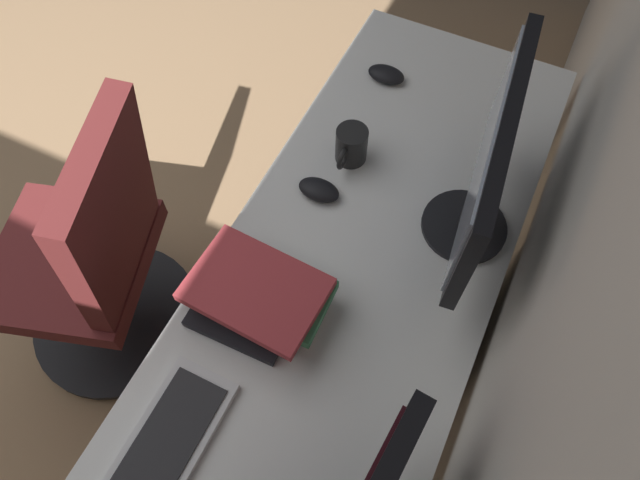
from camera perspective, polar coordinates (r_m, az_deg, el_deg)
name	(u,v)px	position (r m, az deg, el deg)	size (l,w,h in m)	color
desk	(339,312)	(1.32, 1.97, -7.25)	(1.83, 0.62, 0.73)	white
drawer_pedestal	(366,314)	(1.65, 4.66, -7.41)	(0.40, 0.51, 0.69)	white
monitor_primary	(487,167)	(1.19, 16.50, 7.03)	(0.54, 0.20, 0.40)	black
keyboard_main	(151,470)	(1.18, -16.62, -21.34)	(0.42, 0.14, 0.02)	silver
mouse_main	(386,74)	(1.64, 6.69, 16.22)	(0.06, 0.10, 0.03)	black
mouse_spare	(319,190)	(1.37, -0.11, 5.07)	(0.06, 0.10, 0.03)	black
book_stack_near	(256,293)	(1.21, -6.44, -5.32)	(0.22, 0.30, 0.10)	black
coffee_mug	(351,146)	(1.42, 3.13, 9.46)	(0.12, 0.08, 0.10)	black
office_chair	(97,266)	(1.71, -21.56, -2.41)	(0.56, 0.60, 0.97)	maroon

